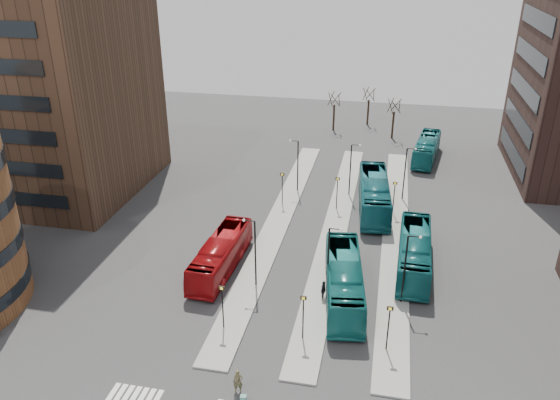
% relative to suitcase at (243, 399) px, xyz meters
% --- Properties ---
extents(island_left, '(2.50, 45.00, 0.15)m').
position_rel_suitcase_xyz_m(island_left, '(-2.95, 24.70, -0.17)').
color(island_left, gray).
rests_on(island_left, ground).
extents(island_mid, '(2.50, 45.00, 0.15)m').
position_rel_suitcase_xyz_m(island_mid, '(3.05, 24.70, -0.17)').
color(island_mid, gray).
rests_on(island_mid, ground).
extents(island_right, '(2.50, 45.00, 0.15)m').
position_rel_suitcase_xyz_m(island_right, '(9.05, 24.70, -0.17)').
color(island_right, gray).
rests_on(island_right, ground).
extents(suitcase, '(0.43, 0.36, 0.50)m').
position_rel_suitcase_xyz_m(suitcase, '(0.00, 0.00, 0.00)').
color(suitcase, navy).
rests_on(suitcase, ground).
extents(red_bus, '(3.03, 10.87, 3.00)m').
position_rel_suitcase_xyz_m(red_bus, '(-5.99, 14.66, 1.25)').
color(red_bus, '#970B0F').
rests_on(red_bus, ground).
extents(teal_bus_a, '(4.37, 12.14, 3.31)m').
position_rel_suitcase_xyz_m(teal_bus_a, '(5.01, 12.53, 1.41)').
color(teal_bus_a, '#136262').
rests_on(teal_bus_a, ground).
extents(teal_bus_b, '(4.10, 12.99, 3.56)m').
position_rel_suitcase_xyz_m(teal_bus_b, '(6.55, 29.67, 1.53)').
color(teal_bus_b, '#145D68').
rests_on(teal_bus_b, ground).
extents(teal_bus_c, '(3.05, 11.56, 3.20)m').
position_rel_suitcase_xyz_m(teal_bus_c, '(10.65, 18.31, 1.35)').
color(teal_bus_c, '#135D62').
rests_on(teal_bus_c, ground).
extents(teal_bus_d, '(4.20, 11.14, 3.03)m').
position_rel_suitcase_xyz_m(teal_bus_d, '(12.68, 46.43, 1.27)').
color(teal_bus_d, '#15656A').
rests_on(teal_bus_d, ground).
extents(traveller, '(0.72, 0.56, 1.73)m').
position_rel_suitcase_xyz_m(traveller, '(-0.55, 0.77, 0.62)').
color(traveller, '#4D492E').
rests_on(traveller, ground).
extents(commuter_a, '(1.02, 0.87, 1.83)m').
position_rel_suitcase_xyz_m(commuter_a, '(-5.73, 12.53, 0.67)').
color(commuter_a, black).
rests_on(commuter_a, ground).
extents(commuter_b, '(0.57, 1.04, 1.69)m').
position_rel_suitcase_xyz_m(commuter_b, '(3.46, 11.98, 0.59)').
color(commuter_b, black).
rests_on(commuter_b, ground).
extents(commuter_c, '(1.28, 1.30, 1.79)m').
position_rel_suitcase_xyz_m(commuter_c, '(4.78, 11.14, 0.65)').
color(commuter_c, black).
rests_on(commuter_c, ground).
extents(office_block, '(25.00, 20.12, 22.00)m').
position_rel_suitcase_xyz_m(office_block, '(-32.95, 28.68, 10.75)').
color(office_block, '#432D1F').
rests_on(office_block, ground).
extents(sign_poles, '(12.45, 22.12, 3.65)m').
position_rel_suitcase_xyz_m(sign_poles, '(2.65, 17.70, 2.16)').
color(sign_poles, black).
rests_on(sign_poles, ground).
extents(lamp_posts, '(14.04, 20.24, 6.12)m').
position_rel_suitcase_xyz_m(lamp_posts, '(3.69, 22.70, 3.33)').
color(lamp_posts, black).
rests_on(lamp_posts, ground).
extents(bare_trees, '(10.97, 8.14, 5.90)m').
position_rel_suitcase_xyz_m(bare_trees, '(3.72, 57.36, 2.48)').
color(bare_trees, black).
rests_on(bare_trees, ground).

